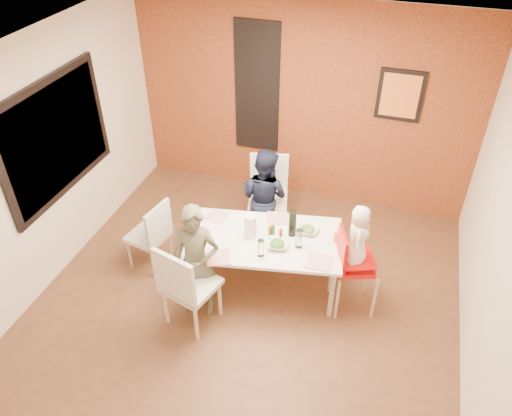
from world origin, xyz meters
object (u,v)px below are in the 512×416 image
(paper_towel_roll, at_px, (250,226))
(child_far, at_px, (264,197))
(wine_bottle, at_px, (292,223))
(child_near, at_px, (196,262))
(chair_far, at_px, (268,190))
(toddler, at_px, (358,237))
(chair_near, at_px, (185,285))
(chair_left, at_px, (153,233))
(high_chair, at_px, (351,263))
(dining_table, at_px, (264,243))

(paper_towel_roll, bearing_deg, child_far, 96.47)
(wine_bottle, bearing_deg, child_near, -139.30)
(chair_far, xyz_separation_m, toddler, (1.23, -1.03, 0.38))
(chair_near, height_order, toddler, toddler)
(chair_left, relative_size, child_far, 0.70)
(high_chair, height_order, child_far, child_far)
(chair_far, bearing_deg, paper_towel_roll, -97.48)
(toddler, bearing_deg, child_far, 50.16)
(dining_table, height_order, high_chair, high_chair)
(dining_table, bearing_deg, toddler, 0.34)
(child_far, bearing_deg, paper_towel_roll, 112.78)
(child_near, xyz_separation_m, wine_bottle, (0.82, 0.70, 0.17))
(chair_far, xyz_separation_m, high_chair, (1.21, -1.04, 0.03))
(high_chair, relative_size, wine_bottle, 3.22)
(chair_near, relative_size, paper_towel_roll, 3.68)
(wine_bottle, bearing_deg, toddler, -11.45)
(chair_left, distance_m, paper_towel_roll, 1.21)
(child_near, distance_m, child_far, 1.37)
(chair_near, xyz_separation_m, chair_left, (-0.73, 0.72, -0.08))
(chair_near, distance_m, child_near, 0.27)
(wine_bottle, distance_m, paper_towel_roll, 0.45)
(high_chair, relative_size, paper_towel_roll, 3.54)
(child_far, bearing_deg, chair_far, -68.75)
(dining_table, bearing_deg, wine_bottle, 29.21)
(paper_towel_roll, bearing_deg, high_chair, 0.57)
(chair_near, distance_m, high_chair, 1.72)
(dining_table, height_order, child_far, child_far)
(child_far, bearing_deg, dining_table, 123.39)
(chair_near, bearing_deg, paper_towel_roll, -103.28)
(high_chair, bearing_deg, chair_near, 97.19)
(child_far, relative_size, toddler, 1.80)
(chair_left, height_order, paper_towel_roll, paper_towel_roll)
(dining_table, xyz_separation_m, chair_left, (-1.31, -0.09, -0.12))
(chair_near, distance_m, toddler, 1.78)
(child_near, xyz_separation_m, child_far, (0.31, 1.34, -0.02))
(toddler, distance_m, wine_bottle, 0.73)
(chair_near, xyz_separation_m, toddler, (1.54, 0.81, 0.37))
(high_chair, relative_size, child_far, 0.77)
(high_chair, xyz_separation_m, child_far, (-1.18, 0.79, 0.04))
(chair_left, xyz_separation_m, toddler, (2.28, 0.09, 0.45))
(dining_table, distance_m, paper_towel_roll, 0.25)
(child_far, distance_m, toddler, 1.47)
(chair_left, bearing_deg, wine_bottle, 109.19)
(chair_near, height_order, child_far, child_far)
(chair_far, bearing_deg, chair_left, -146.63)
(dining_table, xyz_separation_m, wine_bottle, (0.26, 0.15, 0.22))
(toddler, height_order, paper_towel_roll, toddler)
(wine_bottle, bearing_deg, chair_left, -171.42)
(chair_left, bearing_deg, paper_towel_roll, 103.96)
(dining_table, height_order, toddler, toddler)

